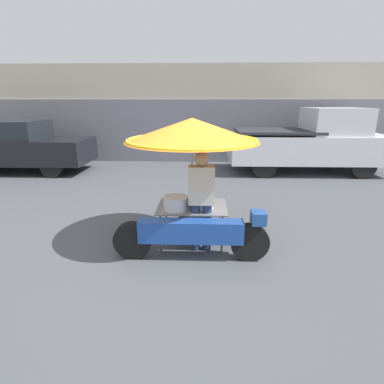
% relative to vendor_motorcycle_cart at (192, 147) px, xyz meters
% --- Properties ---
extents(ground_plane, '(36.00, 36.00, 0.00)m').
position_rel_vendor_motorcycle_cart_xyz_m(ground_plane, '(-0.14, -0.50, -1.57)').
color(ground_plane, '#4C4F54').
extents(shopfront_building, '(28.00, 2.06, 3.51)m').
position_rel_vendor_motorcycle_cart_xyz_m(shopfront_building, '(-0.14, 7.90, 0.17)').
color(shopfront_building, '#B2A893').
rests_on(shopfront_building, ground).
extents(vendor_motorcycle_cart, '(2.26, 2.02, 1.99)m').
position_rel_vendor_motorcycle_cart_xyz_m(vendor_motorcycle_cart, '(0.00, 0.00, 0.00)').
color(vendor_motorcycle_cart, black).
rests_on(vendor_motorcycle_cart, ground).
extents(vendor_person, '(0.38, 0.22, 1.53)m').
position_rel_vendor_motorcycle_cart_xyz_m(vendor_person, '(0.15, -0.20, -0.72)').
color(vendor_person, navy).
rests_on(vendor_person, ground).
extents(parked_car, '(4.60, 1.76, 1.64)m').
position_rel_vendor_motorcycle_cart_xyz_m(parked_car, '(-5.87, 4.99, -0.74)').
color(parked_car, black).
rests_on(parked_car, ground).
extents(pickup_truck, '(4.88, 1.93, 2.03)m').
position_rel_vendor_motorcycle_cart_xyz_m(pickup_truck, '(3.61, 5.29, -0.61)').
color(pickup_truck, black).
rests_on(pickup_truck, ground).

